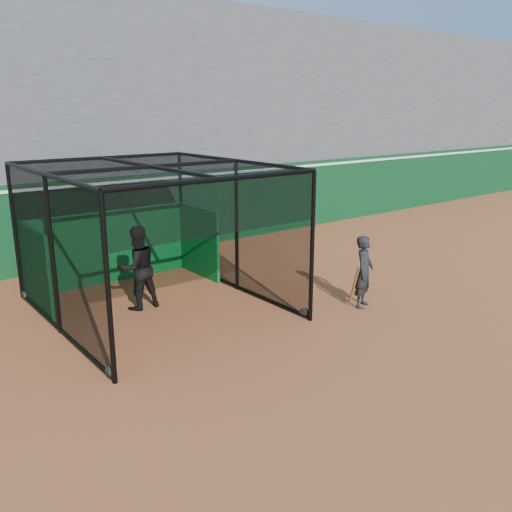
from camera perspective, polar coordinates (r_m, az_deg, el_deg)
ground at (r=9.93m, az=1.86°, el=-11.35°), size 120.00×120.00×0.00m
outfield_wall at (r=16.63m, az=-17.26°, el=3.63°), size 50.00×0.50×2.50m
grandstand at (r=19.90m, az=-22.07°, el=14.28°), size 50.00×7.85×8.95m
batting_cage at (r=12.27m, az=-10.62°, el=1.66°), size 4.59×5.47×3.24m
batter at (r=12.54m, az=-12.37°, el=-1.23°), size 0.94×0.74×1.93m
on_deck_player at (r=12.63m, az=11.28°, el=-1.65°), size 0.72×0.62×1.68m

